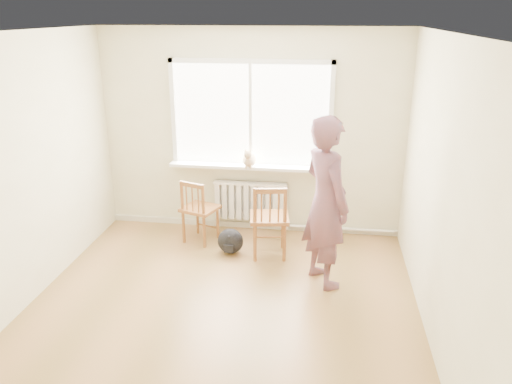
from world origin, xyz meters
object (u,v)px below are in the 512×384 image
(person, at_px, (326,203))
(backpack, at_px, (230,241))
(cat, at_px, (249,159))
(chair_left, at_px, (198,211))
(chair_right, at_px, (270,221))

(person, xyz_separation_m, backpack, (-1.15, 0.53, -0.78))
(person, height_order, cat, person)
(chair_left, distance_m, chair_right, 1.01)
(chair_left, relative_size, chair_right, 0.91)
(cat, xyz_separation_m, backpack, (-0.15, -0.62, -0.90))
(chair_right, distance_m, cat, 0.94)
(chair_right, height_order, person, person)
(chair_left, distance_m, backpack, 0.61)
(chair_right, relative_size, person, 0.50)
(backpack, bearing_deg, chair_left, 150.45)
(person, height_order, backpack, person)
(chair_left, xyz_separation_m, backpack, (0.47, -0.27, -0.27))
(cat, distance_m, backpack, 1.10)
(chair_left, xyz_separation_m, cat, (0.62, 0.35, 0.63))
(chair_right, bearing_deg, chair_left, -25.02)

